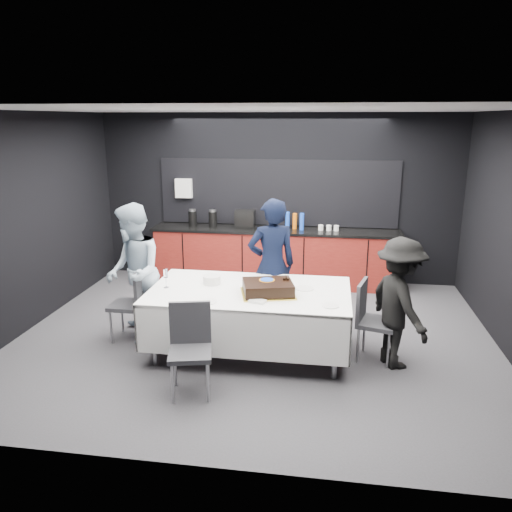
{
  "coord_description": "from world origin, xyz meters",
  "views": [
    {
      "loc": [
        0.89,
        -5.81,
        2.71
      ],
      "look_at": [
        0.0,
        0.1,
        1.05
      ],
      "focal_mm": 35.0,
      "sensor_mm": 36.0,
      "label": 1
    }
  ],
  "objects_px": {
    "party_table": "(250,301)",
    "person_left": "(134,273)",
    "cake_assembly": "(268,288)",
    "plate_stack": "(212,280)",
    "chair_near": "(190,342)",
    "chair_left": "(134,299)",
    "person_center": "(272,265)",
    "person_right": "(399,303)",
    "champagne_flute": "(166,275)",
    "chair_right": "(370,315)"
  },
  "relations": [
    {
      "from": "party_table",
      "to": "person_left",
      "type": "bearing_deg",
      "value": 173.21
    },
    {
      "from": "cake_assembly",
      "to": "plate_stack",
      "type": "xyz_separation_m",
      "value": [
        -0.71,
        0.26,
        -0.02
      ]
    },
    {
      "from": "cake_assembly",
      "to": "chair_near",
      "type": "bearing_deg",
      "value": -128.58
    },
    {
      "from": "plate_stack",
      "to": "chair_left",
      "type": "bearing_deg",
      "value": -178.65
    },
    {
      "from": "chair_near",
      "to": "person_center",
      "type": "height_order",
      "value": "person_center"
    },
    {
      "from": "chair_left",
      "to": "person_left",
      "type": "relative_size",
      "value": 0.54
    },
    {
      "from": "party_table",
      "to": "person_center",
      "type": "height_order",
      "value": "person_center"
    },
    {
      "from": "party_table",
      "to": "person_right",
      "type": "bearing_deg",
      "value": -2.9
    },
    {
      "from": "champagne_flute",
      "to": "chair_right",
      "type": "bearing_deg",
      "value": 2.49
    },
    {
      "from": "plate_stack",
      "to": "person_center",
      "type": "relative_size",
      "value": 0.12
    },
    {
      "from": "party_table",
      "to": "person_left",
      "type": "distance_m",
      "value": 1.51
    },
    {
      "from": "champagne_flute",
      "to": "chair_left",
      "type": "bearing_deg",
      "value": 158.36
    },
    {
      "from": "cake_assembly",
      "to": "person_center",
      "type": "relative_size",
      "value": 0.4
    },
    {
      "from": "cake_assembly",
      "to": "plate_stack",
      "type": "distance_m",
      "value": 0.76
    },
    {
      "from": "champagne_flute",
      "to": "person_left",
      "type": "relative_size",
      "value": 0.13
    },
    {
      "from": "party_table",
      "to": "chair_near",
      "type": "xyz_separation_m",
      "value": [
        -0.45,
        -0.96,
        -0.11
      ]
    },
    {
      "from": "party_table",
      "to": "champagne_flute",
      "type": "distance_m",
      "value": 1.03
    },
    {
      "from": "plate_stack",
      "to": "chair_near",
      "type": "height_order",
      "value": "chair_near"
    },
    {
      "from": "person_center",
      "to": "person_right",
      "type": "height_order",
      "value": "person_center"
    },
    {
      "from": "cake_assembly",
      "to": "chair_left",
      "type": "relative_size",
      "value": 0.75
    },
    {
      "from": "champagne_flute",
      "to": "person_left",
      "type": "xyz_separation_m",
      "value": [
        -0.5,
        0.25,
        -0.08
      ]
    },
    {
      "from": "champagne_flute",
      "to": "chair_right",
      "type": "height_order",
      "value": "champagne_flute"
    },
    {
      "from": "chair_left",
      "to": "person_right",
      "type": "xyz_separation_m",
      "value": [
        3.16,
        -0.21,
        0.2
      ]
    },
    {
      "from": "plate_stack",
      "to": "person_left",
      "type": "distance_m",
      "value": 1.0
    },
    {
      "from": "chair_left",
      "to": "chair_right",
      "type": "bearing_deg",
      "value": -1.86
    },
    {
      "from": "cake_assembly",
      "to": "champagne_flute",
      "type": "bearing_deg",
      "value": 177.93
    },
    {
      "from": "plate_stack",
      "to": "chair_right",
      "type": "xyz_separation_m",
      "value": [
        1.88,
        -0.12,
        -0.3
      ]
    },
    {
      "from": "person_right",
      "to": "person_left",
      "type": "bearing_deg",
      "value": 59.97
    },
    {
      "from": "party_table",
      "to": "person_center",
      "type": "relative_size",
      "value": 1.33
    },
    {
      "from": "person_left",
      "to": "person_right",
      "type": "xyz_separation_m",
      "value": [
        3.17,
        -0.26,
        -0.12
      ]
    },
    {
      "from": "person_left",
      "to": "person_right",
      "type": "relative_size",
      "value": 1.16
    },
    {
      "from": "cake_assembly",
      "to": "party_table",
      "type": "bearing_deg",
      "value": 153.35
    },
    {
      "from": "chair_left",
      "to": "person_right",
      "type": "height_order",
      "value": "person_right"
    },
    {
      "from": "person_center",
      "to": "cake_assembly",
      "type": "bearing_deg",
      "value": 71.94
    },
    {
      "from": "plate_stack",
      "to": "person_center",
      "type": "height_order",
      "value": "person_center"
    },
    {
      "from": "chair_right",
      "to": "champagne_flute",
      "type": "bearing_deg",
      "value": -177.51
    },
    {
      "from": "plate_stack",
      "to": "person_center",
      "type": "distance_m",
      "value": 0.87
    },
    {
      "from": "chair_near",
      "to": "person_right",
      "type": "height_order",
      "value": "person_right"
    },
    {
      "from": "party_table",
      "to": "plate_stack",
      "type": "height_order",
      "value": "plate_stack"
    },
    {
      "from": "chair_right",
      "to": "cake_assembly",
      "type": "bearing_deg",
      "value": -172.79
    },
    {
      "from": "chair_left",
      "to": "person_center",
      "type": "xyz_separation_m",
      "value": [
        1.65,
        0.6,
        0.34
      ]
    },
    {
      "from": "chair_near",
      "to": "person_right",
      "type": "bearing_deg",
      "value": 22.43
    },
    {
      "from": "champagne_flute",
      "to": "chair_near",
      "type": "height_order",
      "value": "champagne_flute"
    },
    {
      "from": "chair_left",
      "to": "person_center",
      "type": "relative_size",
      "value": 0.53
    },
    {
      "from": "chair_left",
      "to": "chair_near",
      "type": "bearing_deg",
      "value": -46.55
    },
    {
      "from": "chair_right",
      "to": "person_center",
      "type": "distance_m",
      "value": 1.44
    },
    {
      "from": "plate_stack",
      "to": "person_right",
      "type": "relative_size",
      "value": 0.15
    },
    {
      "from": "chair_left",
      "to": "person_right",
      "type": "relative_size",
      "value": 0.63
    },
    {
      "from": "chair_left",
      "to": "chair_right",
      "type": "height_order",
      "value": "same"
    },
    {
      "from": "chair_left",
      "to": "cake_assembly",
      "type": "bearing_deg",
      "value": -8.01
    }
  ]
}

